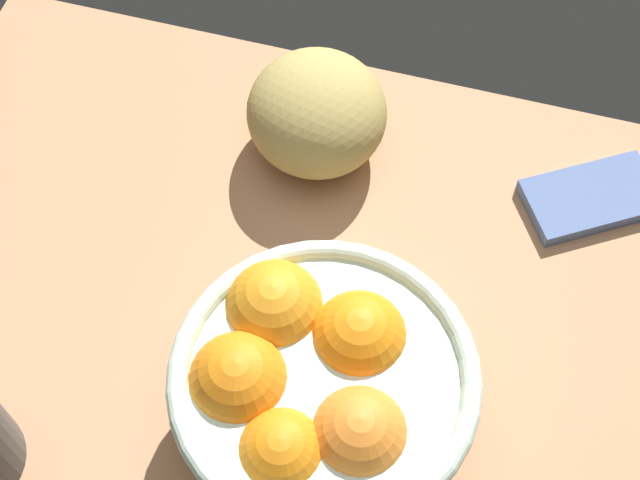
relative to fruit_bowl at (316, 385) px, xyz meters
The scene contains 4 objects.
ground_plane 12.36cm from the fruit_bowl, 66.15° to the right, with size 79.92×55.64×3.00cm, color tan.
fruit_bowl is the anchor object (origin of this frame).
bread_loaf 27.00cm from the fruit_bowl, 74.43° to the right, with size 13.34×12.80×9.49cm, color tan.
napkin_folded 32.76cm from the fruit_bowl, 125.22° to the right, with size 11.92×6.63×1.36cm, color #536899.
Camera 1 is at (-11.14, 33.66, 71.25)cm, focal length 52.06 mm.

